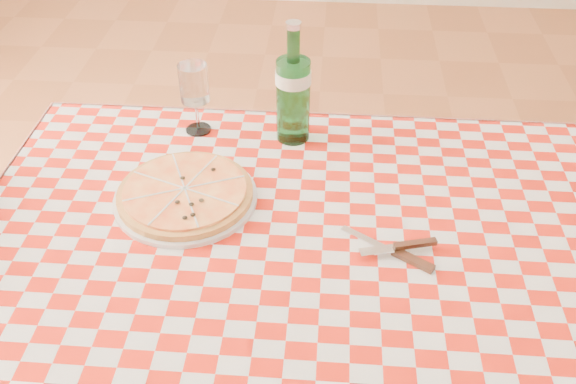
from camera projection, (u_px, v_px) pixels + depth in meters
name	position (u px, v px, depth m)	size (l,w,h in m)	color
dining_table	(296.00, 272.00, 1.30)	(1.20, 0.80, 0.75)	brown
tablecloth	(296.00, 237.00, 1.24)	(1.30, 0.90, 0.01)	#A7160A
pizza_plate	(185.00, 193.00, 1.31)	(0.30, 0.30, 0.04)	#C28840
water_bottle	(293.00, 83.00, 1.42)	(0.08, 0.08, 0.29)	#186124
wine_glass	(195.00, 99.00, 1.48)	(0.07, 0.07, 0.17)	white
cutlery	(394.00, 249.00, 1.20)	(0.21, 0.17, 0.02)	silver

